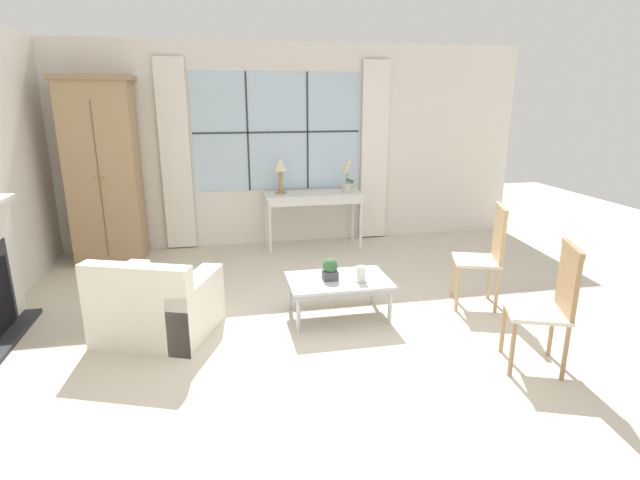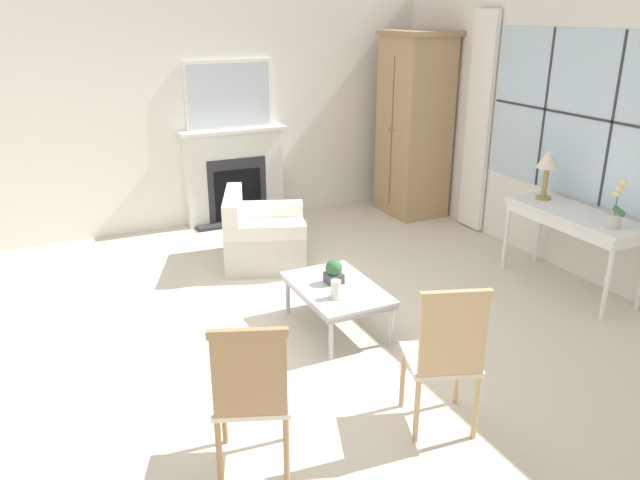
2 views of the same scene
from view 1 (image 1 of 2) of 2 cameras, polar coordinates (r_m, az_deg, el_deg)
name	(u,v)px [view 1 (image 1 of 2)]	position (r m, az deg, el deg)	size (l,w,h in m)	color
ground_plane	(321,330)	(4.69, 0.14, -10.23)	(14.00, 14.00, 0.00)	beige
wall_back_windowed	(278,146)	(7.22, -4.83, 10.61)	(7.20, 0.14, 2.80)	silver
armoire	(104,171)	(6.95, -23.42, 7.23)	(0.90, 0.72, 2.33)	tan
console_table	(313,199)	(7.05, -0.78, 4.75)	(1.37, 0.53, 0.78)	white
table_lamp	(280,167)	(6.93, -4.58, 8.34)	(0.22, 0.22, 0.50)	#9E7F47
potted_orchid	(347,181)	(7.05, 3.11, 6.79)	(0.17, 0.13, 0.45)	#BCB7AD
armchair_upholstered	(157,307)	(4.74, -18.13, -7.30)	(1.18, 1.11, 0.76)	silver
side_chair_wooden	(487,250)	(5.29, 18.57, -1.10)	(0.56, 0.56, 1.05)	beige
accent_chair_wooden	(551,300)	(4.26, 24.93, -6.20)	(0.57, 0.57, 1.01)	beige
coffee_table	(338,283)	(4.83, 2.11, -4.93)	(0.97, 0.64, 0.39)	#BCBCC1
potted_plant_small	(330,269)	(4.77, 1.17, -3.34)	(0.14, 0.14, 0.21)	#4C4C51
pillar_candle	(361,274)	(4.74, 4.72, -3.94)	(0.12, 0.12, 0.16)	silver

